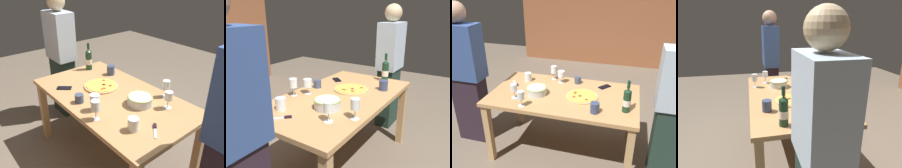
# 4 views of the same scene
# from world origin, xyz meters

# --- Properties ---
(ground_plane) EXTENTS (8.00, 8.00, 0.00)m
(ground_plane) POSITION_xyz_m (0.00, 0.00, 0.00)
(ground_plane) COLOR #6D5F4F
(dining_table) EXTENTS (1.60, 0.90, 0.75)m
(dining_table) POSITION_xyz_m (0.00, 0.00, 0.66)
(dining_table) COLOR tan
(dining_table) RESTS_ON ground
(pizza) EXTENTS (0.34, 0.34, 0.03)m
(pizza) POSITION_xyz_m (0.21, -0.02, 0.76)
(pizza) COLOR #DEAC71
(pizza) RESTS_ON dining_table
(serving_bowl) EXTENTS (0.23, 0.23, 0.08)m
(serving_bowl) POSITION_xyz_m (-0.29, -0.08, 0.80)
(serving_bowl) COLOR silver
(serving_bowl) RESTS_ON dining_table
(wine_bottle) EXTENTS (0.07, 0.07, 0.32)m
(wine_bottle) POSITION_xyz_m (0.67, -0.19, 0.87)
(wine_bottle) COLOR #183922
(wine_bottle) RESTS_ON dining_table
(wine_glass_near_pizza) EXTENTS (0.08, 0.08, 0.15)m
(wine_glass_near_pizza) POSITION_xyz_m (-0.11, 0.28, 0.85)
(wine_glass_near_pizza) COLOR white
(wine_glass_near_pizza) RESTS_ON dining_table
(wine_glass_by_bottle) EXTENTS (0.07, 0.07, 0.17)m
(wine_glass_by_bottle) POSITION_xyz_m (-0.23, 0.35, 0.87)
(wine_glass_by_bottle) COLOR white
(wine_glass_by_bottle) RESTS_ON dining_table
(wine_glass_far_left) EXTENTS (0.07, 0.07, 0.16)m
(wine_glass_far_left) POSITION_xyz_m (-0.34, -0.37, 0.86)
(wine_glass_far_left) COLOR white
(wine_glass_far_left) RESTS_ON dining_table
(wine_glass_far_right) EXTENTS (0.07, 0.07, 0.16)m
(wine_glass_far_right) POSITION_xyz_m (-0.48, -0.23, 0.86)
(wine_glass_far_right) COLOR white
(wine_glass_far_right) RESTS_ON dining_table
(cup_amber) EXTENTS (0.08, 0.08, 0.08)m
(cup_amber) POSITION_xyz_m (0.08, 0.31, 0.79)
(cup_amber) COLOR #3D4864
(cup_amber) RESTS_ON dining_table
(cup_ceramic) EXTENTS (0.09, 0.09, 0.10)m
(cup_ceramic) POSITION_xyz_m (-0.52, 0.22, 0.80)
(cup_ceramic) COLOR white
(cup_ceramic) RESTS_ON dining_table
(cup_spare) EXTENTS (0.09, 0.09, 0.10)m
(cup_spare) POSITION_xyz_m (0.38, -0.30, 0.80)
(cup_spare) COLOR #364368
(cup_spare) RESTS_ON dining_table
(cell_phone) EXTENTS (0.15, 0.16, 0.01)m
(cell_phone) POSITION_xyz_m (0.41, 0.29, 0.76)
(cell_phone) COLOR black
(cell_phone) RESTS_ON dining_table
(pizza_knife) EXTENTS (0.13, 0.14, 0.02)m
(pizza_knife) POSITION_xyz_m (-0.62, 0.09, 0.76)
(pizza_knife) COLOR silver
(pizza_knife) RESTS_ON dining_table
(person_host) EXTENTS (0.44, 0.24, 1.70)m
(person_host) POSITION_xyz_m (-1.17, -0.07, 0.86)
(person_host) COLOR #281C27
(person_host) RESTS_ON ground
(person_guest_left) EXTENTS (0.39, 0.24, 1.59)m
(person_guest_left) POSITION_xyz_m (1.13, -0.07, 0.81)
(person_guest_left) COLOR #1F332B
(person_guest_left) RESTS_ON ground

